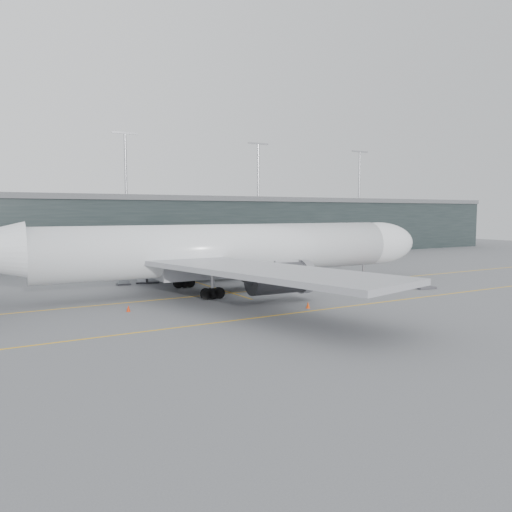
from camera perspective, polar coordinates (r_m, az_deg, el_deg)
ground at (r=72.23m, az=-7.83°, el=-4.09°), size 320.00×320.00×0.00m
taxiline_a at (r=68.60m, az=-6.55°, el=-4.56°), size 160.00×0.25×0.02m
taxiline_b at (r=54.58m, az=0.27°, el=-7.03°), size 160.00×0.25×0.02m
taxiline_lead_main at (r=92.48m, az=-9.70°, el=-2.10°), size 0.25×60.00×0.02m
terminal at (r=126.95m, az=-17.93°, el=3.11°), size 240.00×36.00×29.00m
main_aircraft at (r=72.01m, az=-3.74°, el=0.65°), size 74.99×70.49×21.04m
jet_bridge at (r=104.04m, az=-1.68°, el=1.74°), size 5.98×47.23×7.19m
gse_cart at (r=80.94m, az=14.24°, el=-2.62°), size 2.56×2.12×1.50m
baggage_dolly at (r=78.89m, az=18.59°, el=-3.40°), size 3.31×2.80×0.30m
uld_a at (r=80.63m, az=-14.94°, el=-2.57°), size 2.05×1.65×1.84m
uld_b at (r=81.91m, az=-12.93°, el=-2.50°), size 2.15×1.96×1.59m
uld_c at (r=82.03m, az=-11.78°, el=-2.36°), size 2.28×1.95×1.86m
cone_nose at (r=84.77m, az=13.99°, el=-2.60°), size 0.43×0.43×0.68m
cone_wing_stbd at (r=59.94m, az=5.96°, el=-5.59°), size 0.49×0.49×0.78m
cone_wing_port at (r=85.96m, az=-4.22°, el=-2.37°), size 0.41×0.41×0.65m
cone_tail at (r=59.47m, az=-14.38°, el=-5.82°), size 0.48×0.48×0.77m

